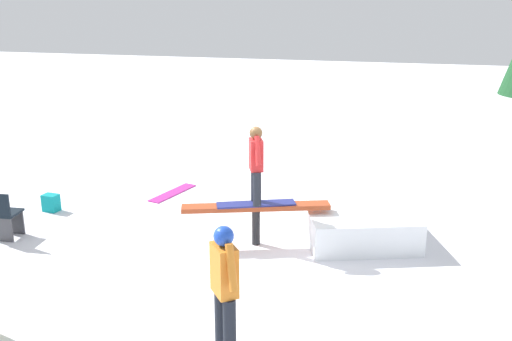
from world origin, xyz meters
name	(u,v)px	position (x,y,z in m)	size (l,w,h in m)	color
ground_plane	(256,244)	(0.00, 0.00, 0.00)	(60.00, 60.00, 0.00)	white
rail_feature	(256,211)	(0.00, 0.00, 0.61)	(2.44, 1.11, 0.72)	black
snow_kicker_ramp	(360,226)	(-1.69, -0.61, 0.28)	(1.80, 1.50, 0.55)	white
main_rider_on_rail	(256,167)	(0.00, 0.00, 1.38)	(1.32, 0.77, 1.34)	navy
bystander_orange	(224,283)	(-0.47, 3.08, 0.90)	(0.50, 0.58, 1.60)	black
loose_snowboard_magenta	(173,193)	(2.44, -2.07, 0.01)	(1.33, 0.28, 0.02)	#BF2C96
folding_chair	(5,216)	(4.27, 0.93, 0.41)	(0.48, 0.48, 0.88)	#3F3F44
backpack_on_snow	(51,203)	(4.33, -0.46, 0.17)	(0.30, 0.22, 0.34)	#0D8F94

